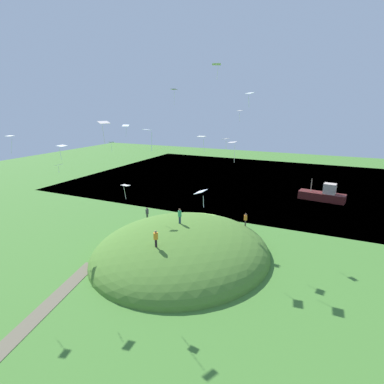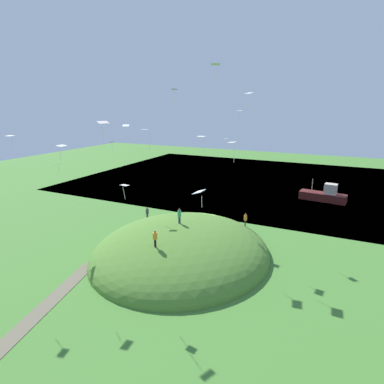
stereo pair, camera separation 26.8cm
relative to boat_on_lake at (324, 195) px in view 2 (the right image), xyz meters
name	(u,v)px [view 2 (the right image)]	position (x,y,z in m)	size (l,w,h in m)	color
ground_plane	(206,230)	(21.76, -13.90, -1.03)	(160.00, 160.00, 0.00)	#42782E
lake_water	(261,181)	(-10.92, -13.90, -1.23)	(55.74, 80.00, 0.40)	#3C5585
grass_hill	(182,253)	(29.69, -13.74, -1.03)	(22.13, 20.16, 6.82)	#4B782C
dirt_path	(52,300)	(42.76, -19.94, -1.01)	(14.04, 1.47, 0.04)	#665E4A
boat_on_lake	(324,195)	(0.00, 0.00, 0.00)	(3.39, 8.18, 3.79)	#4C1917
person_near_shore	(179,214)	(28.95, -14.36, 3.49)	(0.43, 0.43, 1.79)	#1E3049
person_on_hilltop	(155,237)	(34.85, -14.01, 3.09)	(0.63, 0.63, 1.77)	black
person_walking_path	(147,212)	(24.31, -21.92, 1.20)	(0.46, 0.46, 1.79)	#323C31
person_watching_kites	(245,218)	(22.76, -8.18, 1.89)	(0.41, 0.41, 1.66)	#3A2D2D
kite_0	(112,143)	(21.03, -30.07, 10.16)	(0.96, 0.98, 1.52)	white
kite_1	(174,90)	(17.84, -20.83, 17.75)	(0.77, 1.01, 2.27)	silver
kite_2	(103,124)	(36.05, -18.49, 14.03)	(1.20, 1.04, 2.13)	silver
kite_3	(10,137)	(39.38, -27.08, 12.72)	(0.91, 0.73, 1.71)	white
kite_4	(249,94)	(29.30, -6.67, 16.68)	(0.89, 0.97, 1.38)	white
kite_5	(201,137)	(26.89, -12.56, 12.25)	(1.28, 0.97, 1.79)	silver
kite_6	(226,139)	(24.36, -10.57, 11.85)	(1.02, 0.78, 1.39)	white
kite_7	(126,126)	(25.39, -23.97, 13.05)	(0.85, 1.00, 1.54)	white
kite_8	(232,143)	(26.92, -8.93, 11.74)	(1.21, 0.88, 2.25)	white
kite_9	(216,65)	(31.08, -9.35, 19.15)	(0.78, 0.92, 1.42)	silver
kite_10	(146,132)	(41.28, -10.34, 13.93)	(0.72, 0.76, 1.50)	white
kite_11	(199,192)	(39.09, -7.36, 9.52)	(1.05, 0.73, 1.24)	white
kite_12	(59,165)	(33.73, -27.47, 9.04)	(0.85, 0.60, 1.10)	silver
kite_13	(61,146)	(37.35, -22.69, 11.84)	(0.99, 0.74, 1.47)	white
kite_14	(240,111)	(18.90, -10.61, 14.92)	(0.93, 0.95, 1.44)	silver
kite_15	(124,186)	(37.40, -15.40, 8.71)	(0.63, 0.82, 1.36)	silver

